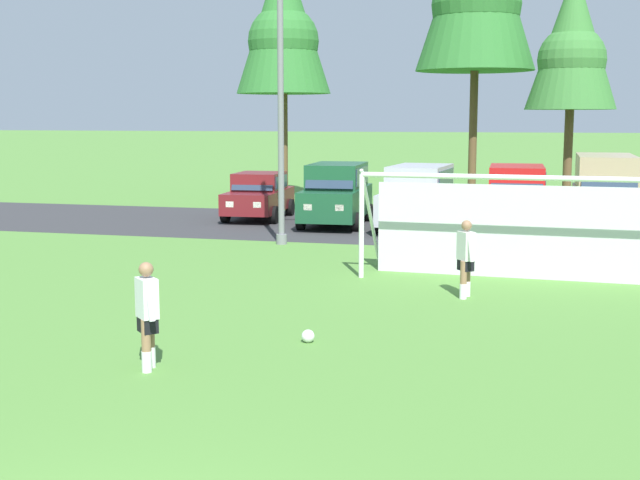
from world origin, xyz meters
The scene contains 14 objects.
ground_plane centered at (0.00, 15.00, 0.00)m, with size 400.00×400.00×0.00m, color #518438.
parking_lot_strip centered at (0.00, 23.12, 0.00)m, with size 52.00×8.40×0.01m, color #333335.
soccer_ball centered at (-0.13, 7.90, 0.11)m, with size 0.22×0.22×0.22m.
soccer_goal centered at (3.21, 14.49, 1.29)m, with size 7.49×2.25×2.57m.
player_midfield_center centered at (-2.04, 5.80, 0.82)m, with size 0.53×0.63×1.64m.
player_defender_far centered at (2.10, 12.19, 0.82)m, with size 0.43×0.69×1.64m.
parked_car_slot_far_left centered at (-6.57, 24.33, 0.88)m, with size 2.26×4.31×1.72m.
parked_car_slot_left centered at (-3.34, 23.23, 1.11)m, with size 2.34×4.70×2.16m.
parked_car_slot_center_left centered at (-0.39, 22.81, 1.11)m, with size 2.38×4.72×2.16m.
parked_car_slot_center centered at (2.79, 23.39, 1.11)m, with size 2.26×4.66×2.16m.
parked_car_slot_center_right centered at (5.63, 24.13, 1.34)m, with size 2.22×4.81×2.52m.
tree_left_edge centered at (-8.15, 32.67, 8.01)m, with size 4.36×4.36×11.64m.
tree_center_back centered at (4.60, 31.12, 6.72)m, with size 3.67×3.67×9.78m.
street_lamp centered at (-3.71, 18.46, 4.07)m, with size 2.00×0.32×7.85m.
Camera 1 is at (3.56, -5.45, 3.75)m, focal length 47.53 mm.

